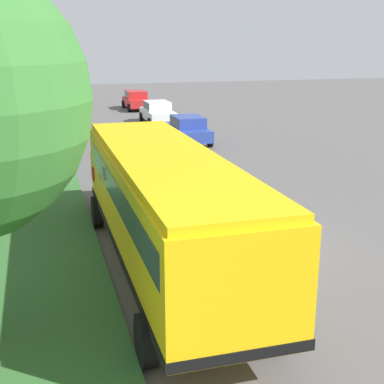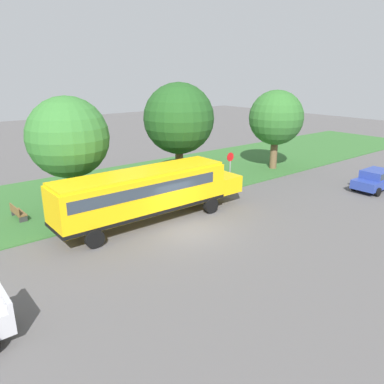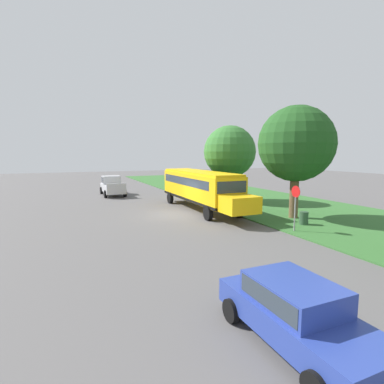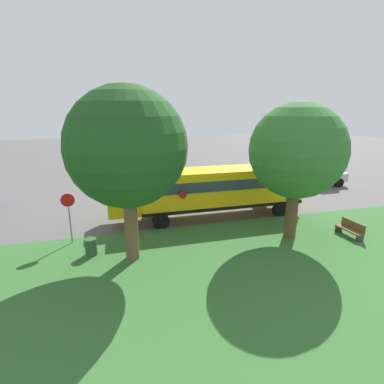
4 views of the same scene
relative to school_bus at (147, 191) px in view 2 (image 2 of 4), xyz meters
name	(u,v)px [view 2 (image 2 of 4)]	position (x,y,z in m)	size (l,w,h in m)	color
ground_plane	(189,231)	(2.60, 1.06, -1.92)	(120.00, 120.00, 0.00)	#565454
grass_verge	(107,189)	(-7.40, 1.06, -1.88)	(12.00, 80.00, 0.08)	#33662D
school_bus	(147,191)	(0.00, 0.00, 0.00)	(2.84, 12.42, 3.16)	yellow
car_blue_nearest	(376,179)	(5.40, 16.90, -1.05)	(2.02, 4.40, 1.56)	#283D93
oak_tree_beside_bus	(70,136)	(-4.23, -2.60, 2.92)	(4.92, 4.92, 7.24)	brown
oak_tree_roadside_mid	(180,118)	(-4.41, 5.81, 3.42)	(5.22, 5.22, 7.88)	brown
oak_tree_far_end	(276,119)	(-3.66, 15.87, 2.68)	(4.82, 4.82, 7.09)	brown
stop_sign	(230,166)	(-2.00, 8.74, -0.19)	(0.08, 0.68, 2.74)	gray
park_bench	(18,212)	(-5.20, -5.93, -1.45)	(1.62, 0.56, 0.92)	brown
trash_bin	(205,179)	(-3.70, 7.71, -1.47)	(0.56, 0.56, 0.90)	#2D4C33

